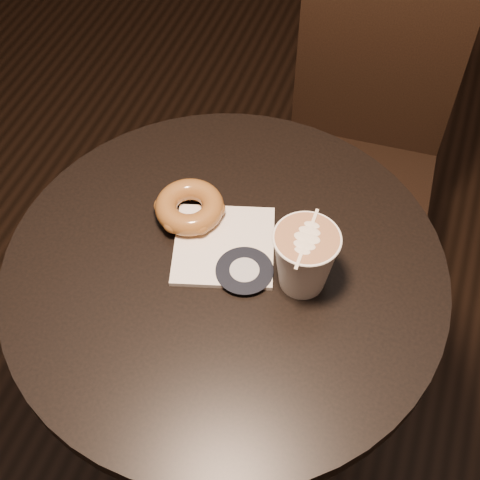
{
  "coord_description": "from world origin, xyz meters",
  "views": [
    {
      "loc": [
        0.22,
        -0.56,
        1.61
      ],
      "look_at": [
        0.01,
        0.03,
        0.79
      ],
      "focal_mm": 50.0,
      "sensor_mm": 36.0,
      "label": 1
    }
  ],
  "objects_px": {
    "doughnut": "(190,207)",
    "latte_cup": "(304,260)",
    "chair": "(363,134)",
    "pastry_bag": "(224,245)",
    "cafe_table": "(227,329)"
  },
  "relations": [
    {
      "from": "cafe_table",
      "to": "chair",
      "type": "distance_m",
      "value": 0.62
    },
    {
      "from": "chair",
      "to": "doughnut",
      "type": "relative_size",
      "value": 8.2
    },
    {
      "from": "chair",
      "to": "pastry_bag",
      "type": "distance_m",
      "value": 0.64
    },
    {
      "from": "latte_cup",
      "to": "cafe_table",
      "type": "bearing_deg",
      "value": -174.5
    },
    {
      "from": "cafe_table",
      "to": "latte_cup",
      "type": "distance_m",
      "value": 0.28
    },
    {
      "from": "chair",
      "to": "doughnut",
      "type": "bearing_deg",
      "value": -113.88
    },
    {
      "from": "chair",
      "to": "doughnut",
      "type": "xyz_separation_m",
      "value": [
        -0.2,
        -0.54,
        0.26
      ]
    },
    {
      "from": "cafe_table",
      "to": "pastry_bag",
      "type": "distance_m",
      "value": 0.21
    },
    {
      "from": "doughnut",
      "to": "pastry_bag",
      "type": "bearing_deg",
      "value": -28.06
    },
    {
      "from": "doughnut",
      "to": "chair",
      "type": "bearing_deg",
      "value": 69.43
    },
    {
      "from": "chair",
      "to": "latte_cup",
      "type": "relative_size",
      "value": 8.39
    },
    {
      "from": "doughnut",
      "to": "latte_cup",
      "type": "height_order",
      "value": "latte_cup"
    },
    {
      "from": "cafe_table",
      "to": "doughnut",
      "type": "xyz_separation_m",
      "value": [
        -0.09,
        0.07,
        0.23
      ]
    },
    {
      "from": "doughnut",
      "to": "latte_cup",
      "type": "bearing_deg",
      "value": -16.32
    },
    {
      "from": "chair",
      "to": "doughnut",
      "type": "height_order",
      "value": "chair"
    }
  ]
}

